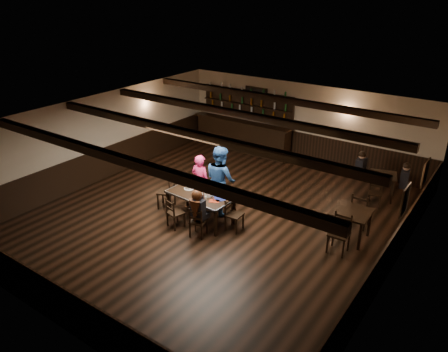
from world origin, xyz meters
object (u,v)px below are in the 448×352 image
Objects in this scene: chair_near_left at (173,211)px; woman_pink at (201,182)px; chair_near_right at (197,220)px; bar_counter at (244,131)px; man_blue at (221,179)px; cake at (189,187)px; dining_table at (200,197)px.

woman_pink is (-0.09, 1.26, 0.31)m from chair_near_left.
bar_counter reaches higher than chair_near_right.
chair_near_right is at bearing 127.69° from man_blue.
man_blue reaches higher than cake.
bar_counter reaches higher than man_blue.
woman_pink is 0.83× the size of man_blue.
chair_near_left is at bearing -81.16° from cake.
chair_near_right is 1.57m from woman_pink.
chair_near_left is 1.01× the size of chair_near_right.
dining_table is 2.26× the size of chair_near_right.
cake is at bearing 72.26° from man_blue.
bar_counter reaches higher than dining_table.
bar_counter is (-1.50, 5.03, -0.07)m from cake.
cake is at bearing 137.81° from chair_near_right.
cake is at bearing -73.39° from bar_counter.
man_blue is at bearing 72.48° from chair_near_left.
chair_near_left is at bearing 179.12° from chair_near_right.
man_blue reaches higher than woman_pink.
dining_table is at bearing 122.40° from chair_near_right.
woman_pink is 4.83m from bar_counter.
bar_counter is at bearing 105.56° from chair_near_left.
bar_counter is at bearing 112.36° from chair_near_right.
chair_near_right is 2.93× the size of cake.
chair_near_left is at bearing 97.46° from man_blue.
chair_near_right is 0.21× the size of bar_counter.
dining_table is 0.46× the size of bar_counter.
man_blue is (0.45, 1.44, 0.47)m from chair_near_left.
chair_near_left reaches higher than dining_table.
man_blue is at bearing 79.73° from dining_table.
chair_near_left is 6.07m from bar_counter.
man_blue is (0.13, 0.73, 0.26)m from dining_table.
dining_table is 2.24× the size of chair_near_left.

